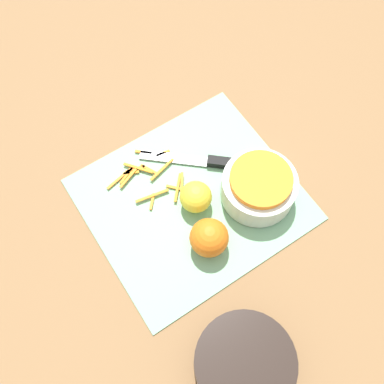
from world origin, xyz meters
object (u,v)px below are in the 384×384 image
at_px(bowl_dark, 244,364).
at_px(lemon, 194,198).
at_px(bowl_speckled, 259,186).
at_px(orange_left, 209,238).
at_px(knife, 216,162).

relative_size(bowl_dark, lemon, 2.64).
bearing_deg(bowl_speckled, orange_left, 13.71).
height_order(knife, orange_left, orange_left).
xyz_separation_m(knife, orange_left, (0.11, 0.13, 0.03)).
relative_size(knife, lemon, 3.05).
distance_m(bowl_speckled, bowl_dark, 0.32).
bearing_deg(bowl_dark, lemon, -107.88).
distance_m(bowl_dark, orange_left, 0.22).
relative_size(bowl_dark, knife, 0.87).
xyz_separation_m(bowl_speckled, lemon, (0.12, -0.05, -0.00)).
height_order(bowl_dark, orange_left, orange_left).
bearing_deg(lemon, orange_left, 75.52).
height_order(bowl_speckled, orange_left, same).
bearing_deg(lemon, bowl_speckled, 157.21).
xyz_separation_m(knife, lemon, (0.09, 0.05, 0.02)).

